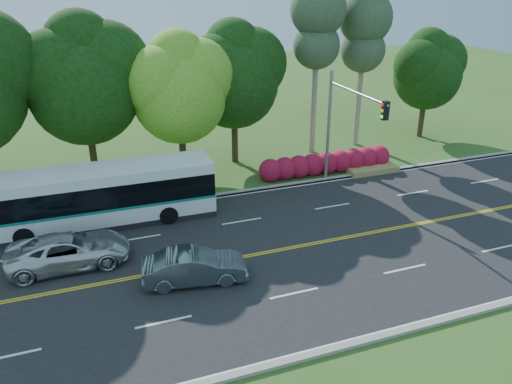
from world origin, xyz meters
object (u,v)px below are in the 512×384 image
object	(u,v)px
sedan	(195,267)
suv	(69,250)
traffic_signal	(345,117)
transit_bus	(100,197)

from	to	relation	value
sedan	suv	bearing A→B (deg)	66.24
sedan	suv	world-z (taller)	suv
traffic_signal	suv	xyz separation A→B (m)	(-15.75, -3.35, -3.90)
transit_bus	sedan	xyz separation A→B (m)	(3.37, -7.00, -0.80)
transit_bus	sedan	size ratio (longest dim) A/B	2.66
traffic_signal	transit_bus	bearing A→B (deg)	178.39
transit_bus	suv	xyz separation A→B (m)	(-1.69, -3.74, -0.78)
traffic_signal	suv	distance (m)	16.56
sedan	suv	size ratio (longest dim) A/B	0.82
traffic_signal	transit_bus	distance (m)	14.40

